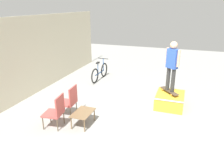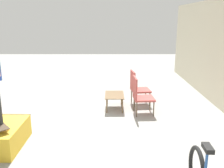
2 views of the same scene
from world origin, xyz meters
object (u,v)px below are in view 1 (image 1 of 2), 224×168
(skateboard_on_ramp, at_px, (169,91))
(patio_chair_right, at_px, (70,100))
(person_skater, at_px, (172,63))
(bicycle, at_px, (100,72))
(coffee_table, at_px, (83,114))
(skate_ramp_box, at_px, (170,100))
(patio_chair_left, at_px, (56,110))

(skateboard_on_ramp, height_order, patio_chair_right, patio_chair_right)
(person_skater, distance_m, bicycle, 3.97)
(skateboard_on_ramp, bearing_deg, person_skater, 139.15)
(person_skater, xyz_separation_m, coffee_table, (-2.24, 2.24, -1.20))
(patio_chair_right, bearing_deg, bicycle, -176.41)
(skate_ramp_box, distance_m, bicycle, 3.87)
(person_skater, xyz_separation_m, patio_chair_right, (-1.84, 2.91, -1.02))
(bicycle, bearing_deg, person_skater, -115.04)
(patio_chair_right, bearing_deg, skateboard_on_ramp, 118.74)
(skate_ramp_box, relative_size, patio_chair_left, 1.19)
(patio_chair_right, bearing_deg, patio_chair_left, -3.72)
(skate_ramp_box, bearing_deg, skateboard_on_ramp, 29.92)
(skateboard_on_ramp, height_order, bicycle, bicycle)
(skate_ramp_box, bearing_deg, person_skater, 29.92)
(coffee_table, height_order, patio_chair_left, patio_chair_left)
(coffee_table, bearing_deg, bicycle, 15.71)
(coffee_table, distance_m, bicycle, 4.13)
(patio_chair_left, xyz_separation_m, bicycle, (4.35, 0.46, -0.17))
(skateboard_on_ramp, bearing_deg, skate_ramp_box, 169.07)
(patio_chair_left, relative_size, bicycle, 0.58)
(patio_chair_right, bearing_deg, skate_ramp_box, 117.17)
(coffee_table, bearing_deg, person_skater, -45.10)
(skate_ramp_box, distance_m, skateboard_on_ramp, 0.32)
(coffee_table, bearing_deg, patio_chair_right, 59.38)
(skateboard_on_ramp, distance_m, coffee_table, 3.17)
(person_skater, xyz_separation_m, patio_chair_left, (-2.61, 2.91, -1.02))
(skate_ramp_box, height_order, bicycle, bicycle)
(bicycle, bearing_deg, patio_chair_left, -171.69)
(skateboard_on_ramp, relative_size, bicycle, 0.46)
(patio_chair_right, distance_m, bicycle, 3.62)
(skateboard_on_ramp, distance_m, bicycle, 3.79)
(skate_ramp_box, height_order, patio_chair_left, patio_chair_left)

